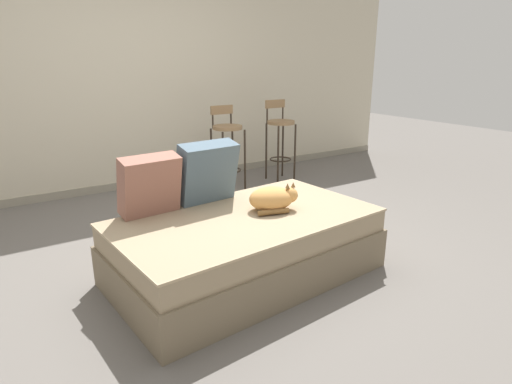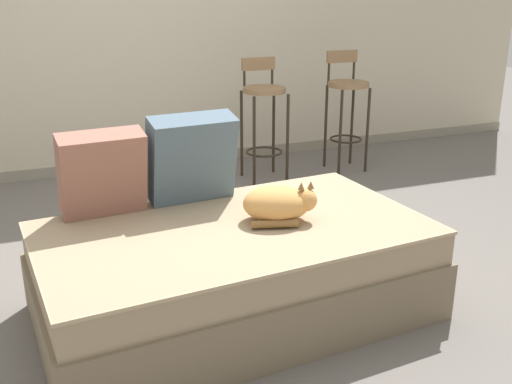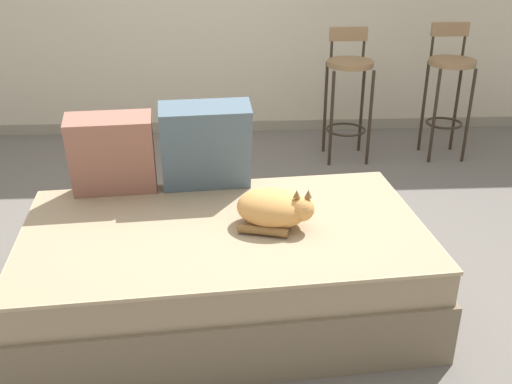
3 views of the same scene
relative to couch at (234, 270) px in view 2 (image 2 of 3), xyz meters
The scene contains 9 objects.
ground_plane 0.46m from the couch, 90.00° to the left, with size 16.00×16.00×0.00m, color #66605B.
wall_back_panel 2.86m from the couch, 90.00° to the left, with size 8.00×0.10×2.60m, color beige.
wall_baseboard_trim 2.60m from the couch, 90.00° to the left, with size 8.00×0.02×0.09m, color gray.
couch is the anchor object (origin of this frame).
throw_pillow_corner 0.78m from the couch, 144.94° to the left, with size 0.42×0.26×0.42m.
throw_pillow_middle 0.62m from the couch, 101.09° to the left, with size 0.46×0.29×0.46m.
cat 0.38m from the couch, ahead, with size 0.37×0.32×0.20m.
bar_stool_near_window 2.18m from the couch, 64.22° to the left, with size 0.34×0.34×0.97m.
bar_stool_by_doorway 2.60m from the couch, 48.91° to the left, with size 0.34×0.34×1.00m.
Camera 2 is at (-0.85, -2.84, 1.52)m, focal length 42.00 mm.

